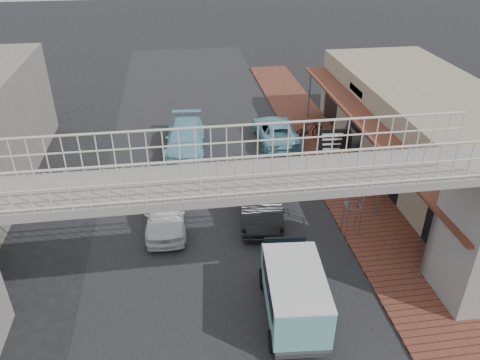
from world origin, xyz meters
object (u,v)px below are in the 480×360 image
object	(u,v)px
arrow_sign	(353,140)
motorcycle_near	(317,167)
angkot_curb	(276,131)
angkot_far	(185,138)
motorcycle_far	(309,130)
street_clock	(357,178)
white_hatchback	(165,211)
dark_sedan	(260,197)
angkot_van	(294,288)

from	to	relation	value
arrow_sign	motorcycle_near	bearing A→B (deg)	114.06
angkot_curb	angkot_far	bearing A→B (deg)	3.88
motorcycle_far	street_clock	world-z (taller)	street_clock
street_clock	arrow_sign	bearing A→B (deg)	78.56
white_hatchback	angkot_curb	distance (m)	9.65
dark_sedan	arrow_sign	bearing A→B (deg)	14.65
angkot_curb	motorcycle_far	bearing A→B (deg)	173.82
angkot_curb	motorcycle_far	xyz separation A→B (m)	(1.87, -0.19, 0.02)
angkot_curb	motorcycle_near	distance (m)	4.50
white_hatchback	motorcycle_far	size ratio (longest dim) A/B	2.16
street_clock	motorcycle_far	bearing A→B (deg)	89.63
dark_sedan	street_clock	distance (m)	4.34
white_hatchback	motorcycle_far	bearing A→B (deg)	42.28
angkot_far	angkot_van	size ratio (longest dim) A/B	1.23
angkot_van	street_clock	size ratio (longest dim) A/B	1.33
angkot_curb	street_clock	bearing A→B (deg)	96.84
motorcycle_near	street_clock	xyz separation A→B (m)	(0.00, -4.70, 2.02)
angkot_far	street_clock	xyz separation A→B (m)	(6.23, -8.69, 1.89)
street_clock	motorcycle_near	bearing A→B (deg)	94.43
angkot_far	motorcycle_far	xyz separation A→B (m)	(6.97, 0.18, -0.06)
motorcycle_far	street_clock	bearing A→B (deg)	156.82
white_hatchback	angkot_far	distance (m)	7.10
white_hatchback	angkot_van	size ratio (longest dim) A/B	0.99
angkot_far	arrow_sign	world-z (taller)	arrow_sign
dark_sedan	angkot_far	size ratio (longest dim) A/B	0.96
motorcycle_far	angkot_far	bearing A→B (deg)	73.07
motorcycle_near	arrow_sign	size ratio (longest dim) A/B	0.54
dark_sedan	arrow_sign	world-z (taller)	arrow_sign
angkot_far	motorcycle_near	size ratio (longest dim) A/B	2.64
arrow_sign	white_hatchback	bearing A→B (deg)	-169.22
angkot_van	arrow_sign	world-z (taller)	arrow_sign
angkot_far	angkot_curb	bearing A→B (deg)	9.42
white_hatchback	arrow_sign	bearing A→B (deg)	7.44
angkot_far	street_clock	world-z (taller)	street_clock
angkot_van	motorcycle_near	distance (m)	9.36
angkot_curb	motorcycle_far	size ratio (longest dim) A/B	2.46
angkot_van	arrow_sign	distance (m)	8.00
motorcycle_far	arrow_sign	bearing A→B (deg)	161.68
dark_sedan	angkot_van	world-z (taller)	angkot_van
angkot_far	motorcycle_far	bearing A→B (deg)	6.71
angkot_curb	angkot_van	bearing A→B (deg)	79.97
street_clock	angkot_far	bearing A→B (deg)	130.07
motorcycle_far	street_clock	size ratio (longest dim) A/B	0.61
white_hatchback	angkot_far	bearing A→B (deg)	81.58
arrow_sign	street_clock	bearing A→B (deg)	-101.81
angkot_van	dark_sedan	bearing A→B (deg)	94.38
arrow_sign	motorcycle_far	bearing A→B (deg)	94.12
dark_sedan	motorcycle_near	distance (m)	4.24
angkot_curb	street_clock	size ratio (longest dim) A/B	1.51
white_hatchback	motorcycle_far	distance (m)	10.83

